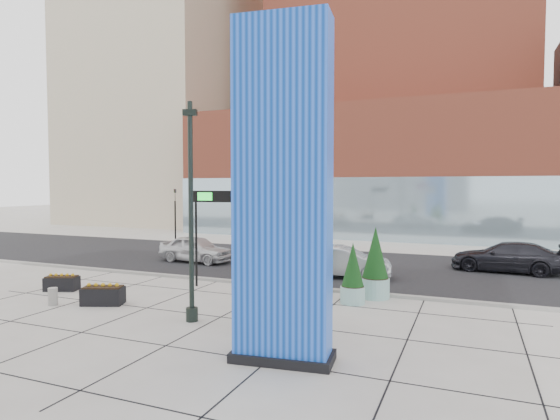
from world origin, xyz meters
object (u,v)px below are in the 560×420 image
at_px(public_art_sculpture, 287,280).
at_px(car_silver_mid, 344,262).
at_px(lamp_post, 191,232).
at_px(overhead_street_sign, 210,205).
at_px(blue_pylon, 283,197).
at_px(car_white_west, 196,249).
at_px(concrete_bollard, 53,297).

height_order(public_art_sculpture, car_silver_mid, public_art_sculpture).
relative_size(lamp_post, overhead_street_sign, 1.69).
xyz_separation_m(blue_pylon, overhead_street_sign, (-6.00, 6.59, -0.51)).
distance_m(public_art_sculpture, car_white_west, 13.03).
height_order(overhead_street_sign, car_white_west, overhead_street_sign).
relative_size(overhead_street_sign, car_white_west, 0.95).
xyz_separation_m(car_white_west, car_silver_mid, (8.90, -1.16, -0.02)).
bearing_deg(lamp_post, car_silver_mid, 73.06).
height_order(blue_pylon, overhead_street_sign, blue_pylon).
height_order(blue_pylon, public_art_sculpture, blue_pylon).
bearing_deg(blue_pylon, car_white_west, 123.38).
distance_m(lamp_post, concrete_bollard, 6.30).
distance_m(concrete_bollard, overhead_street_sign, 6.88).
height_order(blue_pylon, car_white_west, blue_pylon).
bearing_deg(concrete_bollard, car_silver_mid, 46.93).
bearing_deg(car_white_west, lamp_post, -143.05).
distance_m(overhead_street_sign, car_silver_mid, 6.93).
bearing_deg(blue_pylon, public_art_sculpture, 102.70).
bearing_deg(public_art_sculpture, concrete_bollard, -175.62).
xyz_separation_m(blue_pylon, concrete_bollard, (-9.74, 1.80, -3.74)).
bearing_deg(overhead_street_sign, public_art_sculpture, -41.28).
relative_size(concrete_bollard, car_silver_mid, 0.15).
distance_m(lamp_post, overhead_street_sign, 5.02).
xyz_separation_m(blue_pylon, public_art_sculpture, (-1.00, 2.78, -2.64)).
height_order(concrete_bollard, car_silver_mid, car_silver_mid).
bearing_deg(car_silver_mid, blue_pylon, 179.38).
distance_m(overhead_street_sign, car_white_west, 7.39).
height_order(blue_pylon, lamp_post, blue_pylon).
bearing_deg(car_silver_mid, lamp_post, 155.62).
xyz_separation_m(public_art_sculpture, car_white_west, (-9.20, 9.20, -0.67)).
relative_size(blue_pylon, car_white_west, 1.93).
relative_size(blue_pylon, car_silver_mid, 1.91).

